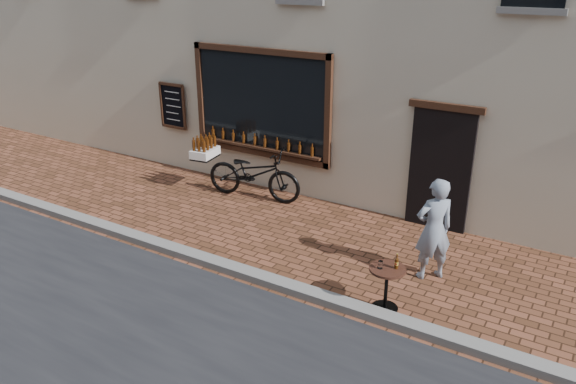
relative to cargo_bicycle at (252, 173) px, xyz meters
The scene contains 5 objects.
ground 3.40m from the cargo_bicycle, 58.50° to the right, with size 90.00×90.00×0.00m, color #4C2A18.
kerb 3.22m from the cargo_bicycle, 56.62° to the right, with size 90.00×0.25×0.12m, color slate.
cargo_bicycle is the anchor object (origin of this frame).
bistro_table 4.55m from the cargo_bicycle, 31.37° to the right, with size 0.51×0.51×0.88m.
pedestrian 4.31m from the cargo_bicycle, 16.06° to the right, with size 0.59×0.39×1.62m, color gray.
Camera 1 is at (4.43, -5.94, 4.52)m, focal length 35.00 mm.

